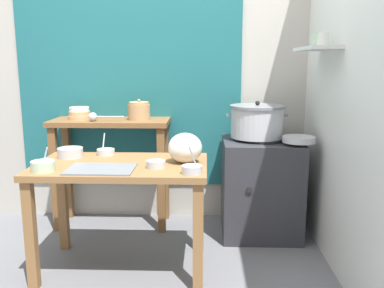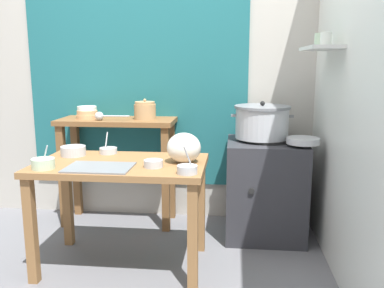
{
  "view_description": "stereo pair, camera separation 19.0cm",
  "coord_description": "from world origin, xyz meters",
  "px_view_note": "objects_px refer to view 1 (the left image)",
  "views": [
    {
      "loc": [
        0.5,
        -2.48,
        1.35
      ],
      "look_at": [
        0.41,
        0.22,
        0.82
      ],
      "focal_mm": 38.46,
      "sensor_mm": 36.0,
      "label": 1
    },
    {
      "loc": [
        0.69,
        -2.46,
        1.35
      ],
      "look_at": [
        0.41,
        0.22,
        0.82
      ],
      "focal_mm": 38.46,
      "sensor_mm": 36.0,
      "label": 2
    }
  ],
  "objects_px": {
    "back_shelf_table": "(111,146)",
    "serving_tray": "(101,169)",
    "prep_bowl_0": "(192,169)",
    "clay_pot": "(139,111)",
    "bowl_stack_enamel": "(80,114)",
    "prep_bowl_4": "(156,164)",
    "steamer_pot": "(257,121)",
    "plastic_bag": "(185,148)",
    "ladle": "(94,117)",
    "wide_pan": "(299,139)",
    "prep_bowl_3": "(70,152)",
    "prep_bowl_1": "(106,151)",
    "prep_bowl_2": "(43,166)",
    "stove_block": "(260,186)",
    "prep_table": "(122,180)"
  },
  "relations": [
    {
      "from": "steamer_pot",
      "to": "prep_bowl_1",
      "type": "height_order",
      "value": "steamer_pot"
    },
    {
      "from": "back_shelf_table",
      "to": "plastic_bag",
      "type": "distance_m",
      "value": 0.99
    },
    {
      "from": "prep_table",
      "to": "prep_bowl_2",
      "type": "height_order",
      "value": "prep_bowl_2"
    },
    {
      "from": "plastic_bag",
      "to": "prep_bowl_3",
      "type": "bearing_deg",
      "value": 171.07
    },
    {
      "from": "bowl_stack_enamel",
      "to": "plastic_bag",
      "type": "distance_m",
      "value": 1.16
    },
    {
      "from": "wide_pan",
      "to": "prep_bowl_4",
      "type": "bearing_deg",
      "value": -150.58
    },
    {
      "from": "plastic_bag",
      "to": "prep_bowl_1",
      "type": "xyz_separation_m",
      "value": [
        -0.57,
        0.22,
        -0.07
      ]
    },
    {
      "from": "prep_bowl_4",
      "to": "prep_bowl_0",
      "type": "bearing_deg",
      "value": -29.87
    },
    {
      "from": "steamer_pot",
      "to": "prep_bowl_0",
      "type": "relative_size",
      "value": 2.79
    },
    {
      "from": "back_shelf_table",
      "to": "serving_tray",
      "type": "relative_size",
      "value": 2.4
    },
    {
      "from": "stove_block",
      "to": "prep_bowl_4",
      "type": "relative_size",
      "value": 6.62
    },
    {
      "from": "clay_pot",
      "to": "plastic_bag",
      "type": "bearing_deg",
      "value": -60.52
    },
    {
      "from": "serving_tray",
      "to": "prep_bowl_1",
      "type": "bearing_deg",
      "value": 99.79
    },
    {
      "from": "clay_pot",
      "to": "prep_bowl_2",
      "type": "xyz_separation_m",
      "value": [
        -0.42,
        -0.97,
        -0.22
      ]
    },
    {
      "from": "back_shelf_table",
      "to": "stove_block",
      "type": "height_order",
      "value": "back_shelf_table"
    },
    {
      "from": "prep_table",
      "to": "prep_bowl_2",
      "type": "distance_m",
      "value": 0.5
    },
    {
      "from": "bowl_stack_enamel",
      "to": "prep_bowl_4",
      "type": "bearing_deg",
      "value": -49.8
    },
    {
      "from": "bowl_stack_enamel",
      "to": "prep_bowl_1",
      "type": "height_order",
      "value": "bowl_stack_enamel"
    },
    {
      "from": "plastic_bag",
      "to": "prep_bowl_4",
      "type": "bearing_deg",
      "value": -141.18
    },
    {
      "from": "stove_block",
      "to": "clay_pot",
      "type": "bearing_deg",
      "value": 172.46
    },
    {
      "from": "serving_tray",
      "to": "wide_pan",
      "type": "relative_size",
      "value": 1.67
    },
    {
      "from": "prep_bowl_3",
      "to": "back_shelf_table",
      "type": "bearing_deg",
      "value": 76.87
    },
    {
      "from": "ladle",
      "to": "prep_bowl_2",
      "type": "relative_size",
      "value": 1.94
    },
    {
      "from": "bowl_stack_enamel",
      "to": "prep_bowl_2",
      "type": "xyz_separation_m",
      "value": [
        0.07,
        -0.97,
        -0.19
      ]
    },
    {
      "from": "back_shelf_table",
      "to": "wide_pan",
      "type": "bearing_deg",
      "value": -11.88
    },
    {
      "from": "back_shelf_table",
      "to": "steamer_pot",
      "type": "distance_m",
      "value": 1.21
    },
    {
      "from": "stove_block",
      "to": "clay_pot",
      "type": "distance_m",
      "value": 1.15
    },
    {
      "from": "prep_bowl_2",
      "to": "prep_bowl_4",
      "type": "bearing_deg",
      "value": 9.23
    },
    {
      "from": "plastic_bag",
      "to": "prep_bowl_0",
      "type": "bearing_deg",
      "value": -78.85
    },
    {
      "from": "bowl_stack_enamel",
      "to": "prep_bowl_3",
      "type": "relative_size",
      "value": 1.04
    },
    {
      "from": "bowl_stack_enamel",
      "to": "prep_bowl_0",
      "type": "bearing_deg",
      "value": -46.09
    },
    {
      "from": "prep_bowl_1",
      "to": "prep_bowl_4",
      "type": "relative_size",
      "value": 1.28
    },
    {
      "from": "prep_bowl_2",
      "to": "prep_bowl_3",
      "type": "relative_size",
      "value": 0.84
    },
    {
      "from": "prep_bowl_4",
      "to": "prep_bowl_1",
      "type": "bearing_deg",
      "value": 138.24
    },
    {
      "from": "stove_block",
      "to": "wide_pan",
      "type": "distance_m",
      "value": 0.52
    },
    {
      "from": "bowl_stack_enamel",
      "to": "prep_bowl_4",
      "type": "relative_size",
      "value": 1.52
    },
    {
      "from": "wide_pan",
      "to": "prep_bowl_0",
      "type": "bearing_deg",
      "value": -138.01
    },
    {
      "from": "ladle",
      "to": "back_shelf_table",
      "type": "bearing_deg",
      "value": 44.71
    },
    {
      "from": "prep_bowl_1",
      "to": "prep_bowl_4",
      "type": "height_order",
      "value": "prep_bowl_1"
    },
    {
      "from": "back_shelf_table",
      "to": "prep_bowl_1",
      "type": "relative_size",
      "value": 6.34
    },
    {
      "from": "back_shelf_table",
      "to": "clay_pot",
      "type": "xyz_separation_m",
      "value": [
        0.24,
        0.0,
        0.29
      ]
    },
    {
      "from": "back_shelf_table",
      "to": "prep_bowl_0",
      "type": "distance_m",
      "value": 1.22
    },
    {
      "from": "stove_block",
      "to": "prep_bowl_1",
      "type": "height_order",
      "value": "prep_bowl_1"
    },
    {
      "from": "serving_tray",
      "to": "prep_bowl_4",
      "type": "height_order",
      "value": "prep_bowl_4"
    },
    {
      "from": "prep_table",
      "to": "prep_bowl_3",
      "type": "bearing_deg",
      "value": 157.85
    },
    {
      "from": "clay_pot",
      "to": "prep_bowl_0",
      "type": "height_order",
      "value": "clay_pot"
    },
    {
      "from": "clay_pot",
      "to": "prep_bowl_2",
      "type": "distance_m",
      "value": 1.08
    },
    {
      "from": "prep_table",
      "to": "stove_block",
      "type": "bearing_deg",
      "value": 32.61
    },
    {
      "from": "prep_bowl_3",
      "to": "prep_bowl_4",
      "type": "height_order",
      "value": "prep_bowl_3"
    },
    {
      "from": "back_shelf_table",
      "to": "clay_pot",
      "type": "distance_m",
      "value": 0.38
    }
  ]
}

